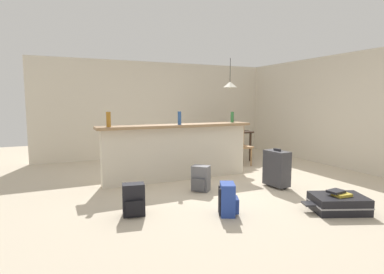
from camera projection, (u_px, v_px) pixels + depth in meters
ground_plane at (217, 181)px, 5.85m from camera, size 13.00×13.00×0.05m
wall_back at (163, 109)px, 8.46m from camera, size 6.60×0.10×2.50m
wall_right at (326, 111)px, 7.24m from camera, size 0.10×6.00×2.50m
partition_half_wall at (178, 153)px, 5.84m from camera, size 2.80×0.20×1.00m
bar_countertop at (177, 126)px, 5.78m from camera, size 2.96×0.40×0.05m
bottle_amber at (109, 119)px, 5.17m from camera, size 0.07×0.07×0.25m
bottle_blue at (179, 118)px, 5.70m from camera, size 0.06×0.06×0.24m
bottle_green at (232, 117)px, 6.34m from camera, size 0.07×0.07×0.21m
dining_table at (226, 135)px, 7.72m from camera, size 1.10×0.80×0.74m
dining_chair_near_partition at (239, 143)px, 7.20m from camera, size 0.43×0.43×0.93m
dining_chair_far_side at (218, 137)px, 8.32m from camera, size 0.46×0.46×0.93m
pendant_lamp at (230, 85)px, 7.52m from camera, size 0.34×0.34×0.74m
suitcase_flat_black at (338, 203)px, 4.18m from camera, size 0.89×0.72×0.22m
backpack_blue at (228, 200)px, 4.04m from camera, size 0.31×0.33×0.42m
suitcase_upright_charcoal at (277, 168)px, 5.35m from camera, size 0.28×0.46×0.67m
backpack_black at (134, 200)px, 4.02m from camera, size 0.31×0.28×0.42m
backpack_grey at (201, 179)px, 5.12m from camera, size 0.34×0.34×0.42m
book_stack at (339, 193)px, 4.16m from camera, size 0.27×0.24×0.07m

